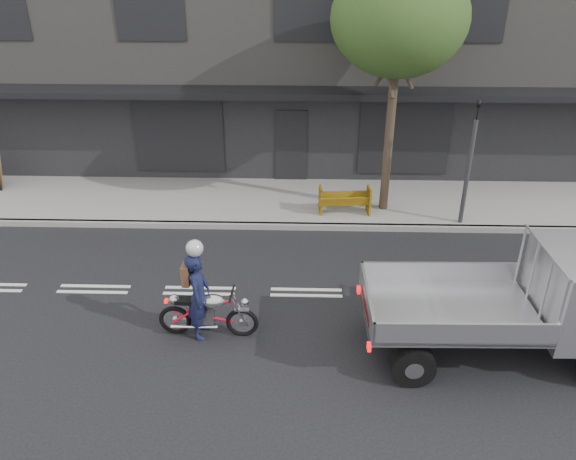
{
  "coord_description": "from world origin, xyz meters",
  "views": [
    {
      "loc": [
        -0.1,
        -10.47,
        7.06
      ],
      "look_at": [
        -0.43,
        0.5,
        1.32
      ],
      "focal_mm": 35.0,
      "sensor_mm": 36.0,
      "label": 1
    }
  ],
  "objects_px": {
    "traffic_light_pole": "(468,171)",
    "flatbed_ute": "(563,295)",
    "rider": "(199,296)",
    "construction_barrier": "(345,203)",
    "motorcycle": "(208,312)",
    "street_tree": "(399,19)"
  },
  "relations": [
    {
      "from": "street_tree",
      "to": "construction_barrier",
      "type": "xyz_separation_m",
      "value": [
        -1.14,
        -0.56,
        -4.72
      ]
    },
    {
      "from": "motorcycle",
      "to": "flatbed_ute",
      "type": "bearing_deg",
      "value": -1.31
    },
    {
      "from": "street_tree",
      "to": "rider",
      "type": "height_order",
      "value": "street_tree"
    },
    {
      "from": "street_tree",
      "to": "construction_barrier",
      "type": "distance_m",
      "value": 4.89
    },
    {
      "from": "motorcycle",
      "to": "flatbed_ute",
      "type": "relative_size",
      "value": 0.4
    },
    {
      "from": "street_tree",
      "to": "rider",
      "type": "relative_size",
      "value": 3.7
    },
    {
      "from": "traffic_light_pole",
      "to": "construction_barrier",
      "type": "bearing_deg",
      "value": 174.65
    },
    {
      "from": "motorcycle",
      "to": "flatbed_ute",
      "type": "xyz_separation_m",
      "value": [
        6.59,
        -0.35,
        0.77
      ]
    },
    {
      "from": "flatbed_ute",
      "to": "rider",
      "type": "bearing_deg",
      "value": 175.91
    },
    {
      "from": "street_tree",
      "to": "traffic_light_pole",
      "type": "height_order",
      "value": "street_tree"
    },
    {
      "from": "street_tree",
      "to": "flatbed_ute",
      "type": "relative_size",
      "value": 1.36
    },
    {
      "from": "street_tree",
      "to": "motorcycle",
      "type": "relative_size",
      "value": 3.38
    },
    {
      "from": "rider",
      "to": "construction_barrier",
      "type": "height_order",
      "value": "rider"
    },
    {
      "from": "rider",
      "to": "motorcycle",
      "type": "bearing_deg",
      "value": -88.24
    },
    {
      "from": "street_tree",
      "to": "motorcycle",
      "type": "distance_m",
      "value": 8.51
    },
    {
      "from": "traffic_light_pole",
      "to": "flatbed_ute",
      "type": "distance_m",
      "value": 5.25
    },
    {
      "from": "traffic_light_pole",
      "to": "motorcycle",
      "type": "relative_size",
      "value": 1.75
    },
    {
      "from": "flatbed_ute",
      "to": "street_tree",
      "type": "bearing_deg",
      "value": 110.85
    },
    {
      "from": "motorcycle",
      "to": "rider",
      "type": "distance_m",
      "value": 0.41
    },
    {
      "from": "flatbed_ute",
      "to": "construction_barrier",
      "type": "relative_size",
      "value": 3.44
    },
    {
      "from": "flatbed_ute",
      "to": "construction_barrier",
      "type": "bearing_deg",
      "value": 121.93
    },
    {
      "from": "rider",
      "to": "construction_barrier",
      "type": "distance_m",
      "value": 6.06
    }
  ]
}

